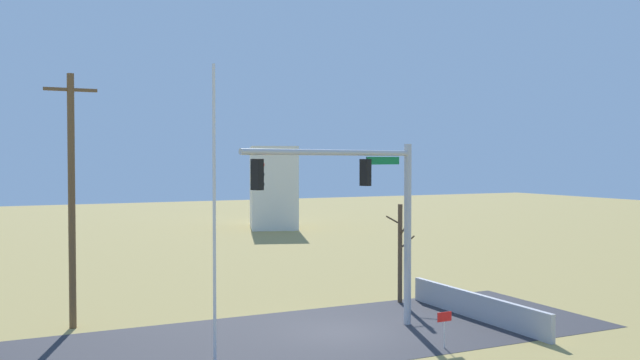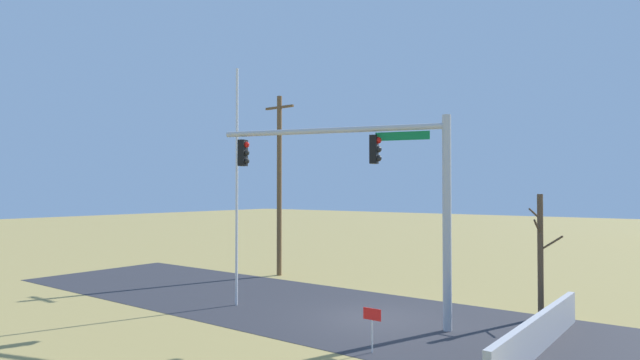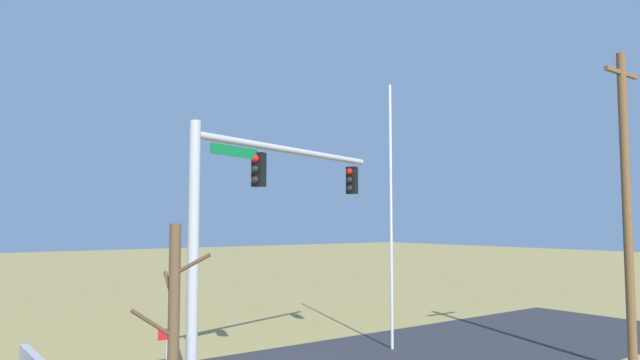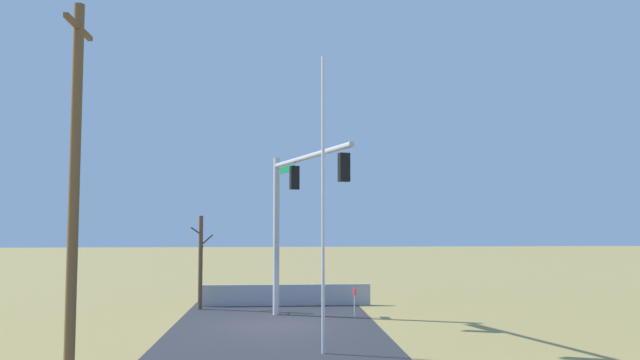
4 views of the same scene
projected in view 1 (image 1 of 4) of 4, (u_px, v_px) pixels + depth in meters
ground_plane at (343, 332)px, 25.10m from camera, size 160.00×160.00×0.00m
road_surface at (239, 345)px, 23.35m from camera, size 28.00×8.00×0.01m
sidewalk_corner at (429, 321)px, 26.76m from camera, size 6.00×6.00×0.01m
retaining_fence at (476, 306)px, 27.14m from camera, size 0.20×8.24×1.02m
signal_mast at (370, 199)px, 24.68m from camera, size 7.72×2.68×6.89m
flagpole at (214, 213)px, 21.34m from camera, size 0.10×0.10×9.27m
utility_pole at (72, 197)px, 25.58m from camera, size 1.90×0.26×9.49m
bare_tree at (400, 252)px, 30.27m from camera, size 1.27×1.02×4.34m
open_sign at (444, 321)px, 22.95m from camera, size 0.56×0.04×1.22m
distant_building at (273, 187)px, 63.61m from camera, size 5.89×7.25×7.51m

